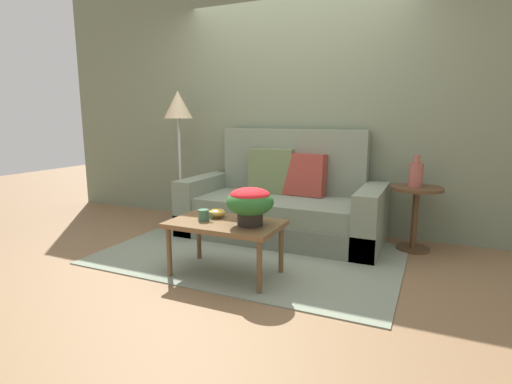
# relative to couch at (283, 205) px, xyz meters

# --- Properties ---
(ground_plane) EXTENTS (14.00, 14.00, 0.00)m
(ground_plane) POSITION_rel_couch_xyz_m (-0.05, -0.81, -0.33)
(ground_plane) COLOR brown
(wall_back) EXTENTS (6.40, 0.12, 2.88)m
(wall_back) POSITION_rel_couch_xyz_m (-0.05, 0.48, 1.11)
(wall_back) COLOR slate
(wall_back) RESTS_ON ground
(area_rug) EXTENTS (2.64, 1.71, 0.01)m
(area_rug) POSITION_rel_couch_xyz_m (-0.05, -0.69, -0.33)
(area_rug) COLOR gray
(area_rug) RESTS_ON ground
(couch) EXTENTS (2.05, 0.91, 1.12)m
(couch) POSITION_rel_couch_xyz_m (0.00, 0.00, 0.00)
(couch) COLOR #626B59
(couch) RESTS_ON ground
(coffee_table) EXTENTS (0.87, 0.53, 0.44)m
(coffee_table) POSITION_rel_couch_xyz_m (-0.03, -1.20, 0.06)
(coffee_table) COLOR brown
(coffee_table) RESTS_ON ground
(side_table) EXTENTS (0.47, 0.47, 0.61)m
(side_table) POSITION_rel_couch_xyz_m (1.29, 0.08, 0.09)
(side_table) COLOR #4C331E
(side_table) RESTS_ON ground
(floor_lamp) EXTENTS (0.33, 0.33, 1.54)m
(floor_lamp) POSITION_rel_couch_xyz_m (-1.30, 0.03, 0.93)
(floor_lamp) COLOR #B2B2B7
(floor_lamp) RESTS_ON ground
(potted_plant) EXTENTS (0.36, 0.36, 0.29)m
(potted_plant) POSITION_rel_couch_xyz_m (0.19, -1.21, 0.29)
(potted_plant) COLOR black
(potted_plant) RESTS_ON coffee_table
(coffee_mug) EXTENTS (0.13, 0.09, 0.09)m
(coffee_mug) POSITION_rel_couch_xyz_m (-0.20, -1.24, 0.15)
(coffee_mug) COLOR #3D664C
(coffee_mug) RESTS_ON coffee_table
(snack_bowl) EXTENTS (0.15, 0.15, 0.07)m
(snack_bowl) POSITION_rel_couch_xyz_m (-0.16, -1.11, 0.15)
(snack_bowl) COLOR gold
(snack_bowl) RESTS_ON coffee_table
(table_vase) EXTENTS (0.12, 0.12, 0.29)m
(table_vase) POSITION_rel_couch_xyz_m (1.28, 0.07, 0.40)
(table_vase) COLOR #934C42
(table_vase) RESTS_ON side_table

